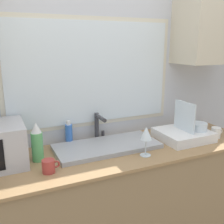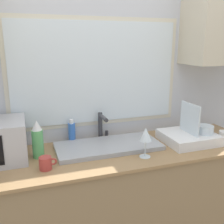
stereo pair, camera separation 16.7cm
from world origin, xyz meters
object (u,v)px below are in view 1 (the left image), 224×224
Objects in this scene: dish_rack at (185,133)px; wine_glass at (146,134)px; soap_bottle at (69,134)px; faucet at (99,124)px; mug_near_sink at (49,166)px; spray_bottle at (37,143)px.

dish_rack is 1.88× the size of wine_glass.
dish_rack is 0.46m from wine_glass.
soap_bottle is (-0.82, 0.26, 0.03)m from dish_rack.
mug_near_sink is (-0.44, -0.35, -0.09)m from faucet.
mug_near_sink is at bearing -174.42° from dish_rack.
dish_rack is 1.50× the size of spray_bottle.
spray_bottle is at bearing 161.63° from wine_glass.
spray_bottle is 0.20m from mug_near_sink.
dish_rack is at bearing -4.39° from spray_bottle.
wine_glass is (0.62, -0.03, 0.11)m from mug_near_sink.
faucet is at bearing 114.43° from wine_glass.
dish_rack is (0.60, -0.25, -0.07)m from faucet.
wine_glass is at bearing -162.81° from dish_rack.
wine_glass is (-0.43, -0.13, 0.10)m from dish_rack.
soap_bottle is 0.91× the size of wine_glass.
dish_rack is 1.08m from spray_bottle.
soap_bottle is 0.56m from wine_glass.
dish_rack reaches higher than mug_near_sink.
dish_rack reaches higher than wine_glass.
faucet is 0.42m from wine_glass.
dish_rack is at bearing -17.56° from soap_bottle.
wine_glass is at bearing -65.57° from faucet.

